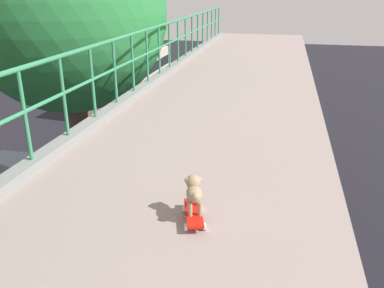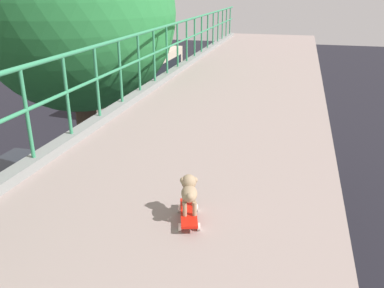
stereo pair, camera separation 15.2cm
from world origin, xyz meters
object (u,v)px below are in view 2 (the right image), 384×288
(city_bus, at_px, (144,75))
(toy_skateboard, at_px, (189,214))
(car_blue_seventh, at_px, (126,157))
(car_white_fifth, at_px, (56,225))
(small_dog, at_px, (189,190))
(car_black_sixth, at_px, (12,178))

(city_bus, xyz_separation_m, toy_skateboard, (9.84, -23.77, 4.14))
(car_blue_seventh, height_order, toy_skateboard, toy_skateboard)
(car_blue_seventh, relative_size, city_bus, 0.38)
(city_bus, relative_size, toy_skateboard, 23.23)
(car_blue_seventh, bearing_deg, car_white_fifth, -89.16)
(city_bus, height_order, small_dog, small_dog)
(car_white_fifth, distance_m, small_dog, 10.44)
(city_bus, height_order, toy_skateboard, toy_skateboard)
(small_dog, bearing_deg, car_white_fifth, 133.73)
(toy_skateboard, distance_m, small_dog, 0.21)
(small_dog, bearing_deg, car_blue_seventh, 117.22)
(car_white_fifth, height_order, car_blue_seventh, car_white_fifth)
(car_blue_seventh, height_order, small_dog, small_dog)
(toy_skateboard, bearing_deg, small_dog, 100.25)
(car_black_sixth, relative_size, toy_skateboard, 8.69)
(car_black_sixth, height_order, city_bus, city_bus)
(car_black_sixth, relative_size, car_blue_seventh, 0.99)
(car_white_fifth, xyz_separation_m, toy_skateboard, (6.17, -6.49, 5.25))
(car_blue_seventh, bearing_deg, toy_skateboard, -62.85)
(car_blue_seventh, xyz_separation_m, city_bus, (-3.59, 11.58, 1.15))
(car_white_fifth, xyz_separation_m, car_blue_seventh, (-0.08, 5.69, -0.04))
(city_bus, xyz_separation_m, small_dog, (9.83, -23.71, 4.35))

